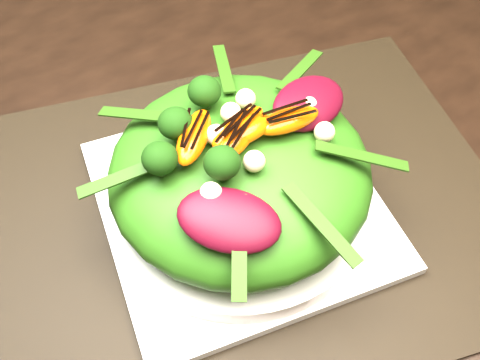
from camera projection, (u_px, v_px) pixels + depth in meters
floor at (323, 340)px, 1.24m from camera, size 4.00×4.00×0.01m
dining_table at (397, 100)px, 0.65m from camera, size 1.60×0.90×0.75m
placemat at (240, 208)px, 0.53m from camera, size 0.59×0.51×0.00m
plate_base at (240, 204)px, 0.53m from camera, size 0.30×0.30×0.01m
salad_bowl at (240, 196)px, 0.52m from camera, size 0.25×0.25×0.02m
lettuce_mound at (240, 171)px, 0.49m from camera, size 0.28×0.28×0.08m
radicchio_leaf at (309, 103)px, 0.48m from camera, size 0.09×0.07×0.02m
orange_segment at (193, 122)px, 0.46m from camera, size 0.06×0.05×0.01m
broccoli_floret at (148, 147)px, 0.44m from camera, size 0.05×0.05×0.04m
macadamia_nut at (284, 156)px, 0.44m from camera, size 0.02×0.02×0.02m
balsamic_drizzle at (193, 115)px, 0.46m from camera, size 0.04×0.02×0.00m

